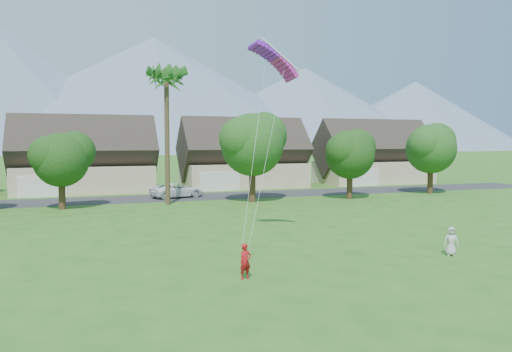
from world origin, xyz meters
name	(u,v)px	position (x,y,z in m)	size (l,w,h in m)	color
ground	(342,290)	(0.00, 0.00, 0.00)	(500.00, 500.00, 0.00)	#2D6019
street	(178,197)	(0.00, 34.00, 0.01)	(90.00, 7.00, 0.01)	#2D2D30
kite_flyer	(245,261)	(-3.05, 2.72, 0.75)	(0.55, 0.36, 1.51)	#B31417
watcher	(451,241)	(8.15, 3.37, 0.73)	(0.71, 0.46, 1.46)	beige
parked_car	(177,190)	(-0.14, 34.00, 0.76)	(2.51, 5.44, 1.51)	white
mountain_ridge	(118,97)	(10.40, 260.00, 29.07)	(540.00, 240.00, 70.00)	slate
houses_row	(168,161)	(0.49, 42.99, 3.44)	(72.75, 8.19, 8.86)	beige
tree_row	(178,151)	(-1.14, 27.92, 4.89)	(62.27, 6.67, 8.45)	#47301C
fan_palm	(166,74)	(-2.00, 28.50, 11.80)	(3.00, 3.00, 13.80)	#4C3D26
parafoil_kite	(275,58)	(1.16, 10.00, 10.53)	(3.20, 1.12, 0.50)	purple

